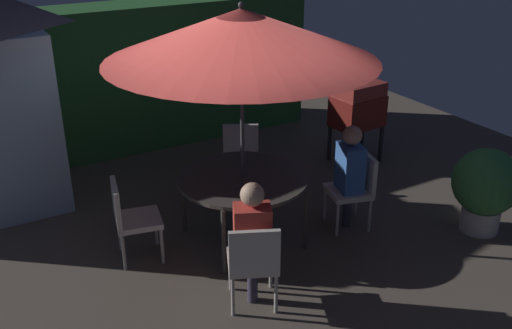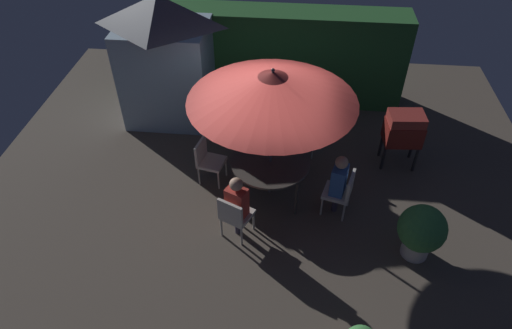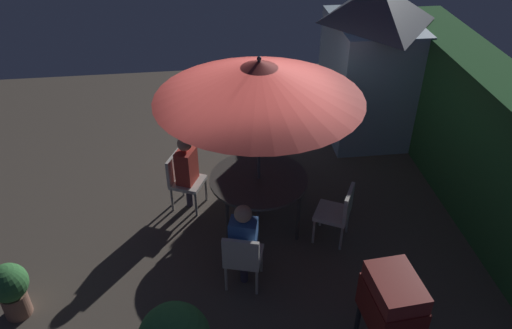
{
  "view_description": "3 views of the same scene",
  "coord_description": "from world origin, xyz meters",
  "px_view_note": "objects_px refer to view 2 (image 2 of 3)",
  "views": [
    {
      "loc": [
        -2.61,
        -4.94,
        3.53
      ],
      "look_at": [
        0.36,
        0.16,
        0.87
      ],
      "focal_mm": 41.18,
      "sensor_mm": 36.0,
      "label": 1
    },
    {
      "loc": [
        0.5,
        -6.0,
        6.06
      ],
      "look_at": [
        -0.07,
        -0.16,
        0.92
      ],
      "focal_mm": 31.62,
      "sensor_mm": 36.0,
      "label": 2
    },
    {
      "loc": [
        6.08,
        -0.65,
        5.13
      ],
      "look_at": [
        0.3,
        0.06,
        1.12
      ],
      "focal_mm": 35.83,
      "sensor_mm": 36.0,
      "label": 3
    }
  ],
  "objects_px": {
    "patio_table": "(270,163)",
    "patio_umbrella": "(273,87)",
    "chair_far_side": "(342,191)",
    "person_in_red": "(237,201)",
    "potted_plant_by_shed": "(421,231)",
    "chair_toward_hedge": "(302,138)",
    "bbq_grill": "(404,129)",
    "chair_toward_house": "(207,159)",
    "garden_shed": "(166,59)",
    "chair_near_shed": "(235,215)",
    "person_in_blue": "(339,179)"
  },
  "relations": [
    {
      "from": "patio_table",
      "to": "person_in_red",
      "type": "bearing_deg",
      "value": -114.62
    },
    {
      "from": "person_in_red",
      "to": "person_in_blue",
      "type": "distance_m",
      "value": 1.82
    },
    {
      "from": "chair_far_side",
      "to": "person_in_red",
      "type": "height_order",
      "value": "person_in_red"
    },
    {
      "from": "patio_umbrella",
      "to": "bbq_grill",
      "type": "relative_size",
      "value": 2.31
    },
    {
      "from": "patio_table",
      "to": "potted_plant_by_shed",
      "type": "height_order",
      "value": "potted_plant_by_shed"
    },
    {
      "from": "patio_table",
      "to": "potted_plant_by_shed",
      "type": "distance_m",
      "value": 2.77
    },
    {
      "from": "garden_shed",
      "to": "chair_toward_hedge",
      "type": "distance_m",
      "value": 3.37
    },
    {
      "from": "patio_table",
      "to": "patio_umbrella",
      "type": "distance_m",
      "value": 1.6
    },
    {
      "from": "patio_table",
      "to": "person_in_blue",
      "type": "bearing_deg",
      "value": -15.95
    },
    {
      "from": "patio_table",
      "to": "person_in_red",
      "type": "xyz_separation_m",
      "value": [
        -0.47,
        -1.04,
        0.05
      ]
    },
    {
      "from": "garden_shed",
      "to": "potted_plant_by_shed",
      "type": "distance_m",
      "value": 6.12
    },
    {
      "from": "chair_toward_hedge",
      "to": "person_in_blue",
      "type": "height_order",
      "value": "person_in_blue"
    },
    {
      "from": "bbq_grill",
      "to": "potted_plant_by_shed",
      "type": "height_order",
      "value": "bbq_grill"
    },
    {
      "from": "chair_toward_house",
      "to": "person_in_blue",
      "type": "height_order",
      "value": "person_in_blue"
    },
    {
      "from": "chair_near_shed",
      "to": "person_in_blue",
      "type": "bearing_deg",
      "value": 24.11
    },
    {
      "from": "person_in_red",
      "to": "potted_plant_by_shed",
      "type": "bearing_deg",
      "value": -3.24
    },
    {
      "from": "patio_table",
      "to": "patio_umbrella",
      "type": "bearing_deg",
      "value": -90.0
    },
    {
      "from": "garden_shed",
      "to": "bbq_grill",
      "type": "xyz_separation_m",
      "value": [
        4.91,
        -1.23,
        -0.59
      ]
    },
    {
      "from": "garden_shed",
      "to": "patio_umbrella",
      "type": "height_order",
      "value": "garden_shed"
    },
    {
      "from": "patio_umbrella",
      "to": "chair_toward_hedge",
      "type": "distance_m",
      "value": 2.17
    },
    {
      "from": "garden_shed",
      "to": "chair_toward_house",
      "type": "relative_size",
      "value": 3.14
    },
    {
      "from": "chair_far_side",
      "to": "person_in_red",
      "type": "distance_m",
      "value": 1.9
    },
    {
      "from": "chair_toward_house",
      "to": "potted_plant_by_shed",
      "type": "height_order",
      "value": "potted_plant_by_shed"
    },
    {
      "from": "chair_toward_hedge",
      "to": "person_in_blue",
      "type": "bearing_deg",
      "value": -65.32
    },
    {
      "from": "chair_far_side",
      "to": "chair_toward_house",
      "type": "distance_m",
      "value": 2.58
    },
    {
      "from": "garden_shed",
      "to": "chair_toward_house",
      "type": "height_order",
      "value": "garden_shed"
    },
    {
      "from": "bbq_grill",
      "to": "chair_near_shed",
      "type": "height_order",
      "value": "bbq_grill"
    },
    {
      "from": "patio_table",
      "to": "chair_toward_hedge",
      "type": "height_order",
      "value": "chair_toward_hedge"
    },
    {
      "from": "patio_table",
      "to": "chair_far_side",
      "type": "bearing_deg",
      "value": -15.95
    },
    {
      "from": "chair_far_side",
      "to": "chair_toward_hedge",
      "type": "distance_m",
      "value": 1.61
    },
    {
      "from": "chair_near_shed",
      "to": "person_in_blue",
      "type": "xyz_separation_m",
      "value": [
        1.72,
        0.77,
        0.26
      ]
    },
    {
      "from": "bbq_grill",
      "to": "potted_plant_by_shed",
      "type": "bearing_deg",
      "value": -90.14
    },
    {
      "from": "patio_umbrella",
      "to": "chair_toward_house",
      "type": "xyz_separation_m",
      "value": [
        -1.21,
        0.26,
        -1.81
      ]
    },
    {
      "from": "chair_toward_house",
      "to": "person_in_blue",
      "type": "xyz_separation_m",
      "value": [
        2.42,
        -0.61,
        0.26
      ]
    },
    {
      "from": "chair_toward_house",
      "to": "person_in_red",
      "type": "xyz_separation_m",
      "value": [
        0.74,
        -1.3,
        0.26
      ]
    },
    {
      "from": "chair_toward_house",
      "to": "bbq_grill",
      "type": "bearing_deg",
      "value": 12.86
    },
    {
      "from": "chair_far_side",
      "to": "chair_near_shed",
      "type": "bearing_deg",
      "value": -157.52
    },
    {
      "from": "patio_umbrella",
      "to": "garden_shed",
      "type": "bearing_deg",
      "value": 135.88
    },
    {
      "from": "patio_table",
      "to": "chair_toward_hedge",
      "type": "bearing_deg",
      "value": 62.21
    },
    {
      "from": "person_in_blue",
      "to": "patio_table",
      "type": "bearing_deg",
      "value": 164.05
    },
    {
      "from": "patio_table",
      "to": "bbq_grill",
      "type": "xyz_separation_m",
      "value": [
        2.5,
        1.11,
        0.11
      ]
    },
    {
      "from": "garden_shed",
      "to": "patio_umbrella",
      "type": "xyz_separation_m",
      "value": [
        2.42,
        -2.34,
        0.89
      ]
    },
    {
      "from": "bbq_grill",
      "to": "person_in_blue",
      "type": "xyz_separation_m",
      "value": [
        -1.29,
        -1.46,
        -0.06
      ]
    },
    {
      "from": "patio_umbrella",
      "to": "chair_toward_hedge",
      "type": "relative_size",
      "value": 3.08
    },
    {
      "from": "potted_plant_by_shed",
      "to": "chair_toward_hedge",
      "type": "bearing_deg",
      "value": 130.47
    },
    {
      "from": "chair_far_side",
      "to": "potted_plant_by_shed",
      "type": "bearing_deg",
      "value": -34.74
    },
    {
      "from": "patio_umbrella",
      "to": "chair_toward_house",
      "type": "bearing_deg",
      "value": 167.75
    },
    {
      "from": "bbq_grill",
      "to": "chair_toward_house",
      "type": "relative_size",
      "value": 1.33
    },
    {
      "from": "bbq_grill",
      "to": "person_in_blue",
      "type": "height_order",
      "value": "person_in_blue"
    },
    {
      "from": "patio_umbrella",
      "to": "person_in_blue",
      "type": "xyz_separation_m",
      "value": [
        1.21,
        -0.34,
        -1.54
      ]
    }
  ]
}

